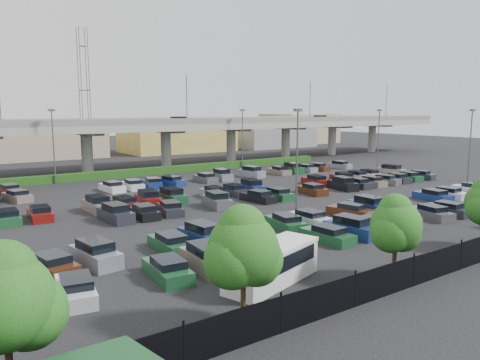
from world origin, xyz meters
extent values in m
plane|color=black|center=(0.00, 0.00, 0.00)|extent=(280.00, 280.00, 0.00)
cube|color=gray|center=(0.00, 32.00, 7.25)|extent=(150.00, 13.00, 1.10)
cube|color=slate|center=(0.00, 25.75, 8.30)|extent=(150.00, 0.50, 1.00)
cube|color=slate|center=(0.00, 38.25, 8.30)|extent=(150.00, 0.50, 1.00)
cylinder|color=gray|center=(-9.00, 32.00, 3.35)|extent=(1.80, 1.80, 6.70)
cube|color=slate|center=(-9.00, 32.00, 6.50)|extent=(2.60, 9.75, 0.50)
cylinder|color=gray|center=(5.00, 32.00, 3.35)|extent=(1.80, 1.80, 6.70)
cube|color=slate|center=(5.00, 32.00, 6.50)|extent=(2.60, 9.75, 0.50)
cylinder|color=gray|center=(19.00, 32.00, 3.35)|extent=(1.80, 1.80, 6.70)
cube|color=slate|center=(19.00, 32.00, 6.50)|extent=(2.60, 9.75, 0.50)
cylinder|color=gray|center=(33.00, 32.00, 3.35)|extent=(1.80, 1.80, 6.70)
cube|color=slate|center=(33.00, 32.00, 6.50)|extent=(2.60, 9.75, 0.50)
cylinder|color=gray|center=(47.00, 32.00, 3.35)|extent=(1.80, 1.80, 6.70)
cube|color=slate|center=(47.00, 32.00, 6.50)|extent=(2.60, 9.75, 0.50)
cylinder|color=gray|center=(61.00, 32.00, 3.35)|extent=(1.80, 1.80, 6.70)
cube|color=slate|center=(61.00, 32.00, 6.50)|extent=(2.60, 9.75, 0.50)
cube|color=maroon|center=(6.00, 29.00, 8.21)|extent=(4.40, 1.82, 0.82)
cube|color=black|center=(6.00, 29.00, 8.84)|extent=(2.30, 1.60, 0.50)
cube|color=#4F5056|center=(40.00, 29.00, 8.21)|extent=(4.40, 1.82, 0.82)
cube|color=black|center=(40.00, 29.00, 8.84)|extent=(2.30, 1.60, 0.50)
cylinder|color=#4E4E53|center=(6.00, 25.90, 11.80)|extent=(0.14, 0.14, 8.00)
cylinder|color=#4E4E53|center=(34.00, 25.90, 11.80)|extent=(0.14, 0.14, 8.00)
cylinder|color=#4E4E53|center=(58.00, 25.90, 11.80)|extent=(0.14, 0.14, 8.00)
cube|color=#173B11|center=(0.00, 25.00, 0.55)|extent=(66.00, 1.60, 1.10)
cylinder|color=black|center=(-24.00, -28.00, 1.00)|extent=(0.10, 0.10, 2.00)
cylinder|color=black|center=(-19.00, -28.00, 1.00)|extent=(0.10, 0.10, 2.00)
cylinder|color=black|center=(-14.00, -28.00, 1.00)|extent=(0.10, 0.10, 2.00)
cylinder|color=black|center=(-9.00, -28.00, 1.00)|extent=(0.10, 0.10, 2.00)
cylinder|color=black|center=(-4.00, -28.00, 1.00)|extent=(0.10, 0.10, 2.00)
sphere|color=#154E14|center=(-30.00, -26.58, 3.74)|extent=(3.37, 3.37, 3.37)
sphere|color=#154E14|center=(-29.22, -26.48, 3.13)|extent=(2.65, 2.65, 2.65)
sphere|color=#154E14|center=(-29.96, -26.46, 4.70)|extent=(2.29, 2.29, 2.29)
cylinder|color=#332316|center=(-20.00, -26.45, 1.09)|extent=(0.26, 0.26, 2.18)
sphere|color=#154E14|center=(-20.00, -26.45, 3.76)|extent=(3.39, 3.39, 3.39)
sphere|color=#154E14|center=(-19.21, -26.35, 3.15)|extent=(2.67, 2.67, 2.67)
sphere|color=#154E14|center=(-20.67, -26.53, 3.39)|extent=(2.67, 2.67, 2.67)
sphere|color=#154E14|center=(-19.96, -26.33, 4.73)|extent=(2.30, 2.30, 2.30)
cylinder|color=#332316|center=(-9.00, -26.67, 0.98)|extent=(0.26, 0.26, 1.96)
sphere|color=#154E14|center=(-9.00, -26.67, 3.37)|extent=(3.04, 3.04, 3.04)
sphere|color=#154E14|center=(-8.29, -26.57, 2.82)|extent=(2.39, 2.39, 2.39)
sphere|color=#154E14|center=(-9.60, -26.75, 3.04)|extent=(2.39, 2.39, 2.39)
sphere|color=#154E14|center=(-8.96, -26.55, 4.24)|extent=(2.06, 2.06, 2.06)
cube|color=silver|center=(-15.28, -22.79, 1.00)|extent=(7.23, 4.19, 2.00)
cube|color=black|center=(-15.28, -22.79, 1.48)|extent=(6.34, 3.96, 0.91)
cube|color=silver|center=(-15.28, -22.79, 2.12)|extent=(7.35, 4.31, 0.24)
cube|color=maroon|center=(-28.25, -18.50, 0.41)|extent=(2.72, 4.69, 0.82)
cube|color=black|center=(-28.25, -18.70, 1.04)|extent=(2.06, 2.59, 0.50)
cube|color=silver|center=(-25.50, -18.50, 0.41)|extent=(2.56, 4.65, 0.82)
cube|color=black|center=(-25.50, -18.70, 1.04)|extent=(1.98, 2.54, 0.50)
cube|color=#1D512C|center=(-20.00, -18.50, 0.41)|extent=(2.24, 4.56, 0.82)
cube|color=black|center=(-20.00, -18.70, 1.04)|extent=(1.82, 2.44, 0.50)
cube|color=slate|center=(-17.25, -18.50, 0.53)|extent=(2.15, 4.52, 1.05)
cube|color=black|center=(-17.25, -18.50, 1.34)|extent=(1.79, 2.71, 0.65)
cube|color=silver|center=(-14.50, -18.50, 0.41)|extent=(2.25, 4.56, 0.82)
cube|color=black|center=(-14.50, -18.70, 1.04)|extent=(1.82, 2.45, 0.50)
cube|color=gray|center=(-11.75, -18.50, 0.41)|extent=(1.83, 4.40, 0.82)
cube|color=black|center=(-11.75, -18.70, 1.04)|extent=(1.61, 2.30, 0.50)
cube|color=#1D512C|center=(-6.25, -18.50, 0.41)|extent=(2.06, 4.50, 0.82)
cube|color=black|center=(-6.25, -18.70, 1.04)|extent=(1.73, 2.39, 0.50)
cube|color=navy|center=(-3.50, -18.50, 0.53)|extent=(2.29, 4.57, 1.05)
cube|color=black|center=(-3.50, -18.50, 1.34)|extent=(1.88, 2.76, 0.65)
cube|color=slate|center=(-0.75, -18.50, 0.41)|extent=(2.54, 4.65, 0.82)
cube|color=black|center=(-0.75, -18.70, 1.04)|extent=(1.97, 2.54, 0.50)
cube|color=#432212|center=(2.00, -18.50, 0.53)|extent=(2.41, 4.61, 1.05)
cube|color=black|center=(2.00, -18.50, 1.34)|extent=(1.94, 2.80, 0.65)
cube|color=#4F5056|center=(7.50, -18.50, 0.41)|extent=(2.69, 4.68, 0.82)
cube|color=black|center=(7.50, -18.70, 1.04)|extent=(2.04, 2.58, 0.50)
cube|color=#24272F|center=(10.25, -18.50, 0.41)|extent=(1.92, 4.44, 0.82)
cube|color=black|center=(10.25, -18.70, 1.04)|extent=(1.65, 2.33, 0.50)
cube|color=gray|center=(-28.25, -13.50, 0.53)|extent=(2.24, 4.56, 1.05)
cube|color=black|center=(-28.25, -13.50, 1.34)|extent=(1.85, 2.75, 0.65)
cube|color=#432212|center=(-25.50, -13.50, 0.41)|extent=(2.53, 4.64, 0.82)
cube|color=black|center=(-25.50, -13.70, 1.04)|extent=(1.97, 2.54, 0.50)
cube|color=gray|center=(-22.75, -13.50, 0.53)|extent=(2.41, 4.61, 1.05)
cube|color=black|center=(-22.75, -13.50, 1.34)|extent=(1.95, 2.80, 0.65)
cube|color=#1D512C|center=(-17.25, -13.50, 0.41)|extent=(1.95, 4.45, 0.82)
cube|color=black|center=(-17.25, -13.70, 1.04)|extent=(1.67, 2.35, 0.50)
cube|color=navy|center=(-14.50, -13.50, 0.53)|extent=(2.20, 4.54, 1.05)
cube|color=black|center=(-14.50, -13.50, 1.34)|extent=(1.82, 2.73, 0.65)
cube|color=#4F5056|center=(-11.75, -13.50, 0.41)|extent=(2.14, 4.52, 0.82)
cube|color=black|center=(-11.75, -13.70, 1.04)|extent=(1.77, 2.41, 0.50)
cube|color=#1D512C|center=(-6.25, -13.50, 0.41)|extent=(2.61, 4.66, 0.82)
cube|color=black|center=(-6.25, -13.70, 1.04)|extent=(2.00, 2.56, 0.50)
cube|color=silver|center=(-3.50, -13.50, 0.41)|extent=(1.84, 4.41, 0.82)
cube|color=black|center=(-3.50, -13.70, 1.04)|extent=(1.61, 2.31, 0.50)
cube|color=#432212|center=(2.00, -13.50, 0.41)|extent=(2.58, 4.65, 0.82)
cube|color=black|center=(2.00, -13.70, 1.04)|extent=(1.99, 2.55, 0.50)
cube|color=navy|center=(4.75, -13.50, 0.53)|extent=(1.94, 4.45, 1.05)
cube|color=black|center=(4.75, -13.50, 1.34)|extent=(1.67, 2.64, 0.65)
cube|color=navy|center=(15.75, -13.50, 0.41)|extent=(2.39, 4.60, 0.82)
cube|color=black|center=(15.75, -13.70, 1.04)|extent=(1.89, 2.49, 0.50)
cube|color=white|center=(18.50, -13.50, 0.41)|extent=(2.09, 4.50, 0.82)
cube|color=black|center=(18.50, -13.70, 1.04)|extent=(1.74, 2.40, 0.50)
cube|color=silver|center=(24.00, -13.50, 0.41)|extent=(2.28, 4.57, 0.82)
cube|color=black|center=(24.00, -13.70, 1.04)|extent=(1.84, 2.46, 0.50)
cube|color=#24272F|center=(-17.25, -2.50, 0.53)|extent=(2.14, 4.52, 1.05)
cube|color=black|center=(-17.25, -2.50, 1.34)|extent=(1.79, 2.71, 0.65)
cube|color=black|center=(-14.50, -2.50, 0.41)|extent=(2.10, 4.51, 0.82)
cube|color=black|center=(-14.50, -2.70, 1.04)|extent=(1.75, 2.40, 0.50)
cube|color=#24272F|center=(-11.75, -2.50, 0.41)|extent=(2.71, 4.68, 0.82)
cube|color=black|center=(-11.75, -2.70, 1.04)|extent=(2.05, 2.59, 0.50)
cube|color=#4F5056|center=(-6.25, -2.50, 0.53)|extent=(2.53, 4.64, 1.05)
cube|color=black|center=(-6.25, -2.50, 1.34)|extent=(2.02, 2.83, 0.65)
cube|color=black|center=(-0.75, -2.50, 0.41)|extent=(2.27, 4.56, 0.82)
cube|color=black|center=(-0.75, -2.70, 1.04)|extent=(1.83, 2.45, 0.50)
cube|color=#1D512C|center=(2.00, -2.50, 0.41)|extent=(2.00, 4.47, 0.82)
cube|color=black|center=(2.00, -2.70, 1.04)|extent=(1.70, 2.36, 0.50)
cube|color=#432212|center=(7.50, -2.50, 0.41)|extent=(2.39, 4.60, 0.82)
cube|color=black|center=(7.50, -2.70, 1.04)|extent=(1.89, 2.49, 0.50)
cube|color=black|center=(13.00, -2.50, 0.53)|extent=(2.62, 4.66, 1.05)
cube|color=black|center=(13.00, -2.50, 1.34)|extent=(2.06, 2.86, 0.65)
cube|color=#24272F|center=(15.75, -2.50, 0.41)|extent=(2.31, 4.58, 0.82)
cube|color=black|center=(15.75, -2.70, 1.04)|extent=(1.86, 2.47, 0.50)
cube|color=slate|center=(18.50, -2.50, 0.41)|extent=(2.17, 4.53, 0.82)
cube|color=black|center=(18.50, -2.70, 1.04)|extent=(1.78, 2.42, 0.50)
cube|color=#4F5056|center=(21.25, -2.50, 0.41)|extent=(2.60, 4.66, 0.82)
cube|color=black|center=(21.25, -2.70, 1.04)|extent=(2.00, 2.56, 0.50)
cube|color=#24272F|center=(24.00, -2.50, 0.41)|extent=(2.41, 4.61, 0.82)
cube|color=black|center=(24.00, -2.70, 1.04)|extent=(1.91, 2.50, 0.50)
cube|color=#1D512C|center=(26.75, -2.50, 0.41)|extent=(2.52, 4.64, 0.82)
cube|color=black|center=(26.75, -2.70, 1.04)|extent=(1.96, 2.53, 0.50)
cube|color=#24272F|center=(29.50, -2.50, 0.41)|extent=(2.41, 4.61, 0.82)
cube|color=black|center=(29.50, -2.70, 1.04)|extent=(1.90, 2.50, 0.50)
cube|color=#1D512C|center=(-25.50, 2.50, 0.41)|extent=(1.95, 4.45, 0.82)
cube|color=black|center=(-25.50, 2.30, 1.04)|extent=(1.67, 2.35, 0.50)
cube|color=maroon|center=(-22.75, 2.50, 0.41)|extent=(2.13, 4.52, 0.82)
cube|color=black|center=(-22.75, 2.30, 1.04)|extent=(1.76, 2.41, 0.50)
cube|color=slate|center=(-17.25, 2.50, 0.53)|extent=(1.97, 4.46, 1.05)
cube|color=black|center=(-17.25, 2.50, 1.34)|extent=(1.69, 2.65, 0.65)
cube|color=maroon|center=(-14.50, 2.50, 0.41)|extent=(2.16, 4.53, 0.82)
cube|color=black|center=(-14.50, 2.30, 1.04)|extent=(1.78, 2.42, 0.50)
cube|color=maroon|center=(-11.75, 2.50, 0.53)|extent=(2.34, 4.59, 1.05)
cube|color=black|center=(-11.75, 2.50, 1.34)|extent=(1.90, 2.77, 0.65)
cube|color=#1D512C|center=(-9.00, 2.50, 0.53)|extent=(1.90, 4.43, 1.05)
cube|color=black|center=(-9.00, 2.50, 1.34)|extent=(1.65, 2.63, 0.65)
cube|color=gray|center=(-3.50, 2.50, 0.41)|extent=(2.33, 4.58, 0.82)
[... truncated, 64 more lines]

